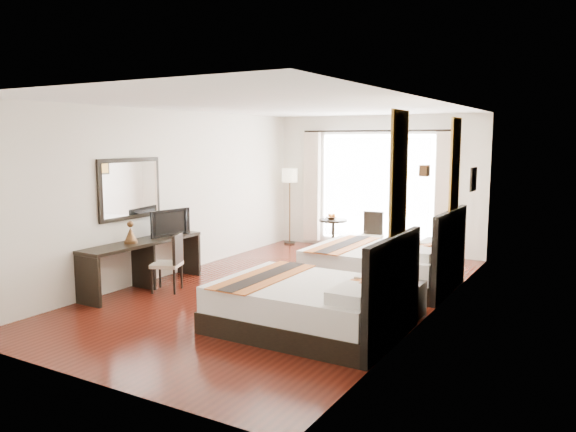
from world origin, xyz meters
The scene contains 29 objects.
floor centered at (0.00, 0.00, -0.01)m, with size 4.50×7.50×0.01m, color #3A110A.
ceiling centered at (0.00, 0.00, 2.79)m, with size 4.50×7.50×0.02m, color white.
wall_headboard centered at (2.25, 0.00, 1.40)m, with size 0.01×7.50×2.80m, color silver.
wall_desk centered at (-2.25, 0.00, 1.40)m, with size 0.01×7.50×2.80m, color silver.
wall_window centered at (0.00, 3.75, 1.40)m, with size 4.50×0.01×2.80m, color silver.
wall_entry centered at (0.00, -3.75, 1.40)m, with size 4.50×0.01×2.80m, color silver.
window_glass centered at (0.00, 3.73, 1.30)m, with size 2.40×0.02×2.20m, color white.
sheer_curtain centered at (0.00, 3.67, 1.30)m, with size 2.30×0.02×2.10m, color white.
drape_left centered at (-1.45, 3.63, 1.28)m, with size 0.35×0.14×2.35m, color #BBA691.
drape_right centered at (1.45, 3.63, 1.28)m, with size 0.35×0.14×2.35m, color #BBA691.
art_panel_near centered at (2.23, -1.36, 1.95)m, with size 0.03×0.50×1.35m, color #904015.
art_panel_far centered at (2.23, 1.11, 1.95)m, with size 0.03×0.50×1.35m, color #904015.
wall_sconce centered at (2.19, -0.27, 1.92)m, with size 0.10×0.14×0.14m, color #4C321B.
mirror_frame centered at (-2.22, -0.97, 1.55)m, with size 0.04×1.25×0.95m, color black.
mirror_glass centered at (-2.19, -0.97, 1.55)m, with size 0.01×1.12×0.82m, color white.
bed_near centered at (1.20, -1.36, 0.32)m, with size 2.22×1.73×1.25m.
bed_far centered at (1.19, 1.11, 0.33)m, with size 2.24×1.75×1.27m.
nightstand centered at (2.02, -0.27, 0.23)m, with size 0.38×0.47×0.46m, color black.
table_lamp centered at (2.01, -0.17, 0.74)m, with size 0.22×0.22×0.35m.
vase centered at (2.06, -0.44, 0.57)m, with size 0.13×0.13×0.14m, color black.
console_desk centered at (-1.99, -0.97, 0.38)m, with size 0.50×2.20×0.76m, color black.
television centered at (-1.97, -0.42, 0.97)m, with size 0.76×0.10×0.44m, color black.
bronze_figurine centered at (-1.99, -1.22, 0.90)m, with size 0.20×0.20×0.30m, color #4C321B, non-canonical shape.
desk_chair centered at (-1.55, -0.90, 0.27)m, with size 0.54×0.54×0.89m.
floor_lamp centered at (-1.91, 3.44, 1.42)m, with size 0.34×0.34×1.67m.
side_table centered at (-0.70, 3.16, 0.34)m, with size 0.58×0.58×0.67m, color black.
fruit_bowl centered at (-0.73, 3.13, 0.69)m, with size 0.20×0.20×0.05m, color #402C17.
window_chair centered at (0.22, 2.93, 0.27)m, with size 0.46×0.46×0.90m.
jute_rug centered at (0.16, 2.92, 0.01)m, with size 1.37×0.93×0.01m, color tan.
Camera 1 is at (4.25, -7.22, 2.31)m, focal length 35.00 mm.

